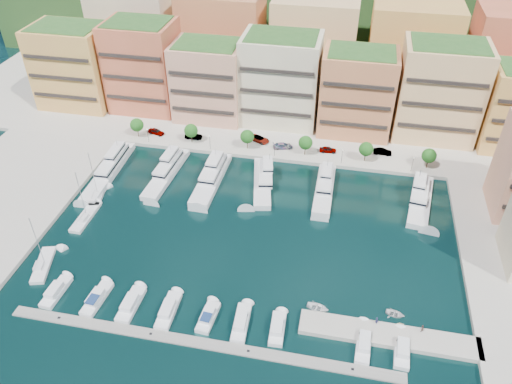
% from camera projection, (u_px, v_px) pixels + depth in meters
% --- Properties ---
extents(ground, '(400.00, 400.00, 0.00)m').
position_uv_depth(ground, '(250.00, 234.00, 111.41)').
color(ground, black).
rests_on(ground, ground).
extents(north_quay, '(220.00, 64.00, 2.00)m').
position_uv_depth(north_quay, '(291.00, 107.00, 159.79)').
color(north_quay, '#9E998E').
rests_on(north_quay, ground).
extents(hillside, '(240.00, 40.00, 58.00)m').
position_uv_depth(hillside, '(308.00, 51.00, 197.24)').
color(hillside, '#1C3515').
rests_on(hillside, ground).
extents(south_pontoon, '(72.00, 2.20, 0.35)m').
position_uv_depth(south_pontoon, '(199.00, 343.00, 88.48)').
color(south_pontoon, gray).
rests_on(south_pontoon, ground).
extents(finger_pier, '(32.00, 5.00, 2.00)m').
position_uv_depth(finger_pier, '(388.00, 337.00, 89.49)').
color(finger_pier, '#9E998E').
rests_on(finger_pier, ground).
extents(apartment_0, '(22.00, 16.50, 24.80)m').
position_uv_depth(apartment_0, '(74.00, 66.00, 152.83)').
color(apartment_0, '#D38B4D').
rests_on(apartment_0, north_quay).
extents(apartment_1, '(20.00, 16.50, 26.80)m').
position_uv_depth(apartment_1, '(143.00, 66.00, 150.30)').
color(apartment_1, '#DA6548').
rests_on(apartment_1, north_quay).
extents(apartment_2, '(20.00, 15.50, 22.80)m').
position_uv_depth(apartment_2, '(209.00, 81.00, 146.62)').
color(apartment_2, '#DF937C').
rests_on(apartment_2, north_quay).
extents(apartment_3, '(22.00, 16.50, 25.80)m').
position_uv_depth(apartment_3, '(281.00, 79.00, 143.94)').
color(apartment_3, beige).
rests_on(apartment_3, north_quay).
extents(apartment_4, '(20.00, 15.50, 23.80)m').
position_uv_depth(apartment_4, '(357.00, 92.00, 139.50)').
color(apartment_4, '#D2804E').
rests_on(apartment_4, north_quay).
extents(apartment_5, '(22.00, 16.50, 26.80)m').
position_uv_depth(apartment_5, '(439.00, 91.00, 136.66)').
color(apartment_5, '#DFAE76').
rests_on(apartment_5, north_quay).
extents(backblock_0, '(26.00, 18.00, 30.00)m').
position_uv_depth(backblock_0, '(136.00, 33.00, 168.20)').
color(backblock_0, beige).
rests_on(backblock_0, north_quay).
extents(backblock_1, '(26.00, 18.00, 30.00)m').
position_uv_depth(backblock_1, '(223.00, 39.00, 163.44)').
color(backblock_1, '#D2804E').
rests_on(backblock_1, north_quay).
extents(backblock_2, '(26.00, 18.00, 30.00)m').
position_uv_depth(backblock_2, '(314.00, 46.00, 158.68)').
color(backblock_2, '#DFAE76').
rests_on(backblock_2, north_quay).
extents(backblock_3, '(26.00, 18.00, 30.00)m').
position_uv_depth(backblock_3, '(411.00, 53.00, 153.92)').
color(backblock_3, '#D38B4D').
rests_on(backblock_3, north_quay).
extents(tree_0, '(3.80, 3.80, 5.65)m').
position_uv_depth(tree_0, '(137.00, 125.00, 141.03)').
color(tree_0, '#473323').
rests_on(tree_0, north_quay).
extents(tree_1, '(3.80, 3.80, 5.65)m').
position_uv_depth(tree_1, '(191.00, 131.00, 138.49)').
color(tree_1, '#473323').
rests_on(tree_1, north_quay).
extents(tree_2, '(3.80, 3.80, 5.65)m').
position_uv_depth(tree_2, '(247.00, 137.00, 135.95)').
color(tree_2, '#473323').
rests_on(tree_2, north_quay).
extents(tree_3, '(3.80, 3.80, 5.65)m').
position_uv_depth(tree_3, '(306.00, 143.00, 133.41)').
color(tree_3, '#473323').
rests_on(tree_3, north_quay).
extents(tree_4, '(3.80, 3.80, 5.65)m').
position_uv_depth(tree_4, '(366.00, 149.00, 130.87)').
color(tree_4, '#473323').
rests_on(tree_4, north_quay).
extents(tree_5, '(3.80, 3.80, 5.65)m').
position_uv_depth(tree_5, '(429.00, 156.00, 128.34)').
color(tree_5, '#473323').
rests_on(tree_5, north_quay).
extents(lamppost_0, '(0.30, 0.30, 4.20)m').
position_uv_depth(lamppost_0, '(148.00, 133.00, 139.15)').
color(lamppost_0, black).
rests_on(lamppost_0, north_quay).
extents(lamppost_1, '(0.30, 0.30, 4.20)m').
position_uv_depth(lamppost_1, '(210.00, 140.00, 136.30)').
color(lamppost_1, black).
rests_on(lamppost_1, north_quay).
extents(lamppost_2, '(0.30, 0.30, 4.20)m').
position_uv_depth(lamppost_2, '(275.00, 147.00, 133.44)').
color(lamppost_2, black).
rests_on(lamppost_2, north_quay).
extents(lamppost_3, '(0.30, 0.30, 4.20)m').
position_uv_depth(lamppost_3, '(342.00, 154.00, 130.59)').
color(lamppost_3, black).
rests_on(lamppost_3, north_quay).
extents(lamppost_4, '(0.30, 0.30, 4.20)m').
position_uv_depth(lamppost_4, '(413.00, 162.00, 127.73)').
color(lamppost_4, black).
rests_on(lamppost_4, north_quay).
extents(yacht_0, '(5.02, 26.82, 7.30)m').
position_uv_depth(yacht_0, '(110.00, 168.00, 130.27)').
color(yacht_0, silver).
rests_on(yacht_0, ground).
extents(yacht_1, '(5.61, 23.01, 7.30)m').
position_uv_depth(yacht_1, '(167.00, 171.00, 129.31)').
color(yacht_1, silver).
rests_on(yacht_1, ground).
extents(yacht_2, '(5.36, 22.81, 7.30)m').
position_uv_depth(yacht_2, '(212.00, 176.00, 127.41)').
color(yacht_2, silver).
rests_on(yacht_2, ground).
extents(yacht_3, '(7.96, 20.97, 7.30)m').
position_uv_depth(yacht_3, '(263.00, 179.00, 126.11)').
color(yacht_3, silver).
rests_on(yacht_3, ground).
extents(yacht_4, '(4.34, 20.36, 7.30)m').
position_uv_depth(yacht_4, '(325.00, 187.00, 123.73)').
color(yacht_4, silver).
rests_on(yacht_4, ground).
extents(yacht_6, '(7.38, 20.69, 7.30)m').
position_uv_depth(yacht_6, '(420.00, 198.00, 120.09)').
color(yacht_6, silver).
rests_on(yacht_6, ground).
extents(cruiser_0, '(2.94, 8.15, 2.55)m').
position_uv_depth(cruiser_0, '(56.00, 292.00, 97.23)').
color(cruiser_0, white).
rests_on(cruiser_0, ground).
extents(cruiser_1, '(3.28, 8.73, 2.66)m').
position_uv_depth(cruiser_1, '(97.00, 299.00, 95.83)').
color(cruiser_1, white).
rests_on(cruiser_1, ground).
extents(cruiser_2, '(3.00, 8.65, 2.55)m').
position_uv_depth(cruiser_2, '(131.00, 305.00, 94.75)').
color(cruiser_2, white).
rests_on(cruiser_2, ground).
extents(cruiser_3, '(2.81, 8.82, 2.55)m').
position_uv_depth(cruiser_3, '(168.00, 311.00, 93.56)').
color(cruiser_3, white).
rests_on(cruiser_3, ground).
extents(cruiser_4, '(3.10, 7.34, 2.66)m').
position_uv_depth(cruiser_4, '(208.00, 317.00, 92.32)').
color(cruiser_4, white).
rests_on(cruiser_4, ground).
extents(cruiser_5, '(3.04, 8.71, 2.55)m').
position_uv_depth(cruiser_5, '(241.00, 323.00, 91.34)').
color(cruiser_5, white).
rests_on(cruiser_5, ground).
extents(cruiser_6, '(2.88, 7.42, 2.55)m').
position_uv_depth(cruiser_6, '(277.00, 329.00, 90.28)').
color(cruiser_6, white).
rests_on(cruiser_6, ground).
extents(cruiser_8, '(2.92, 8.80, 2.55)m').
position_uv_depth(cruiser_8, '(364.00, 343.00, 87.82)').
color(cruiser_8, white).
rests_on(cruiser_8, ground).
extents(cruiser_9, '(2.97, 8.02, 2.55)m').
position_uv_depth(cruiser_9, '(402.00, 350.00, 86.78)').
color(cruiser_9, white).
rests_on(cruiser_9, ground).
extents(sailboat_1, '(2.85, 10.84, 13.20)m').
position_uv_depth(sailboat_1, '(86.00, 218.00, 115.52)').
color(sailboat_1, silver).
rests_on(sailboat_1, ground).
extents(sailboat_2, '(4.39, 8.40, 13.20)m').
position_uv_depth(sailboat_2, '(97.00, 197.00, 121.87)').
color(sailboat_2, silver).
rests_on(sailboat_2, ground).
extents(sailboat_0, '(5.47, 10.60, 13.20)m').
position_uv_depth(sailboat_0, '(43.00, 266.00, 103.28)').
color(sailboat_0, silver).
rests_on(sailboat_0, ground).
extents(tender_0, '(4.64, 3.66, 0.87)m').
position_uv_depth(tender_0, '(318.00, 308.00, 94.31)').
color(tender_0, white).
rests_on(tender_0, ground).
extents(tender_3, '(1.83, 1.66, 0.85)m').
position_uv_depth(tender_3, '(400.00, 324.00, 91.25)').
color(tender_3, beige).
rests_on(tender_3, ground).
extents(tender_1, '(2.05, 1.91, 0.87)m').
position_uv_depth(tender_1, '(364.00, 319.00, 92.26)').
color(tender_1, beige).
rests_on(tender_1, ground).
extents(tender_2, '(3.96, 3.17, 0.73)m').
position_uv_depth(tender_2, '(395.00, 314.00, 93.22)').
color(tender_2, silver).
rests_on(tender_2, ground).
extents(car_0, '(5.15, 3.14, 1.64)m').
position_uv_depth(car_0, '(156.00, 132.00, 143.86)').
color(car_0, gray).
rests_on(car_0, north_quay).
extents(car_1, '(4.99, 2.00, 1.61)m').
position_uv_depth(car_1, '(193.00, 136.00, 141.87)').
color(car_1, gray).
rests_on(car_1, north_quay).
extents(car_2, '(6.27, 4.76, 1.58)m').
position_uv_depth(car_2, '(260.00, 139.00, 140.62)').
color(car_2, gray).
rests_on(car_2, north_quay).
extents(car_3, '(5.78, 3.65, 1.56)m').
position_uv_depth(car_3, '(283.00, 146.00, 137.78)').
color(car_3, gray).
rests_on(car_3, north_quay).
extents(car_4, '(4.76, 2.25, 1.57)m').
position_uv_depth(car_4, '(328.00, 150.00, 136.19)').
color(car_4, gray).
rests_on(car_4, north_quay).
extents(car_5, '(4.95, 1.86, 1.62)m').
position_uv_depth(car_5, '(383.00, 152.00, 135.32)').
color(car_5, gray).
rests_on(car_5, north_quay).
extents(person_0, '(0.67, 0.72, 1.65)m').
position_uv_depth(person_0, '(377.00, 320.00, 90.23)').
color(person_0, '#252448').
rests_on(person_0, finger_pier).
extents(person_1, '(0.96, 0.91, 1.56)m').
position_uv_depth(person_1, '(422.00, 328.00, 88.90)').
color(person_1, '#523731').
rests_on(person_1, finger_pier).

